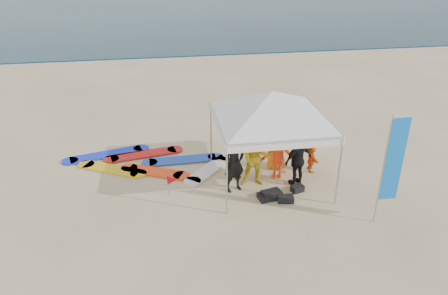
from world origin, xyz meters
name	(u,v)px	position (x,y,z in m)	size (l,w,h in m)	color
ground	(218,235)	(0.00, 0.00, 0.00)	(120.00, 120.00, 0.00)	beige
shoreline_foam	(175,57)	(0.00, 18.20, 0.00)	(160.00, 1.20, 0.01)	silver
person_black_a	(234,162)	(0.81, 2.11, 0.94)	(0.68, 0.45, 1.87)	black
person_yellow	(256,158)	(1.51, 2.32, 0.90)	(0.88, 0.68, 1.80)	yellow
person_orange_a	(278,154)	(2.29, 2.65, 0.83)	(1.07, 0.61, 1.65)	#FD4316
person_black_b	(298,160)	(2.78, 2.15, 0.83)	(0.97, 0.40, 1.65)	black
person_orange_b	(276,143)	(2.41, 3.29, 0.87)	(0.85, 0.55, 1.75)	orange
person_seated	(312,157)	(3.49, 2.87, 0.48)	(0.90, 0.29, 0.97)	orange
canopy_tent	(272,92)	(1.96, 2.47, 2.93)	(4.46, 4.46, 3.36)	#A5A5A8
feather_flag	(393,162)	(4.46, -0.11, 1.82)	(0.53, 0.04, 3.10)	#A5A5A8
marker_pennant	(172,180)	(-1.04, 2.12, 0.49)	(0.28, 0.28, 0.64)	#A5A5A8
gear_pile	(277,195)	(1.98, 1.45, 0.10)	(1.50, 0.84, 0.22)	black
surfboard_spread	(150,162)	(-1.69, 4.21, 0.04)	(5.53, 3.05, 0.07)	red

